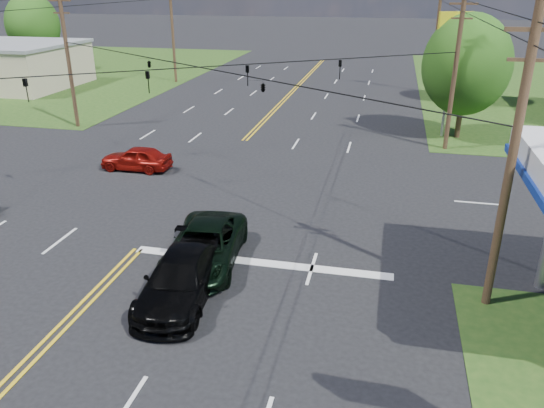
% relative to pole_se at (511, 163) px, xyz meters
% --- Properties ---
extents(ground, '(280.00, 280.00, 0.00)m').
position_rel_pole_se_xyz_m(ground, '(-13.00, 9.00, -4.92)').
color(ground, black).
rests_on(ground, ground).
extents(grass_nw, '(46.00, 48.00, 0.03)m').
position_rel_pole_se_xyz_m(grass_nw, '(-48.00, 41.00, -4.92)').
color(grass_nw, '#214416').
rests_on(grass_nw, ground).
extents(stop_bar, '(10.00, 0.50, 0.02)m').
position_rel_pole_se_xyz_m(stop_bar, '(-8.00, 1.00, -4.92)').
color(stop_bar, silver).
rests_on(stop_bar, ground).
extents(pole_se, '(1.60, 0.28, 9.50)m').
position_rel_pole_se_xyz_m(pole_se, '(0.00, 0.00, 0.00)').
color(pole_se, '#3E2D1A').
rests_on(pole_se, ground).
extents(pole_nw, '(1.60, 0.28, 9.50)m').
position_rel_pole_se_xyz_m(pole_nw, '(-26.00, 18.00, 0.00)').
color(pole_nw, '#3E2D1A').
rests_on(pole_nw, ground).
extents(pole_ne, '(1.60, 0.28, 9.50)m').
position_rel_pole_se_xyz_m(pole_ne, '(0.00, 18.00, 0.00)').
color(pole_ne, '#3E2D1A').
rests_on(pole_ne, ground).
extents(pole_left_far, '(1.60, 0.28, 10.00)m').
position_rel_pole_se_xyz_m(pole_left_far, '(-26.00, 37.00, 0.25)').
color(pole_left_far, '#3E2D1A').
rests_on(pole_left_far, ground).
extents(pole_right_far, '(1.60, 0.28, 10.00)m').
position_rel_pole_se_xyz_m(pole_right_far, '(0.00, 37.00, 0.25)').
color(pole_right_far, '#3E2D1A').
rests_on(pole_right_far, ground).
extents(span_wire_signals, '(26.00, 18.00, 1.13)m').
position_rel_pole_se_xyz_m(span_wire_signals, '(-13.00, 9.00, 1.08)').
color(span_wire_signals, black).
rests_on(span_wire_signals, ground).
extents(power_lines, '(26.04, 100.00, 0.64)m').
position_rel_pole_se_xyz_m(power_lines, '(-13.00, 7.00, 3.68)').
color(power_lines, black).
rests_on(power_lines, ground).
extents(tree_right_a, '(5.70, 5.70, 8.18)m').
position_rel_pole_se_xyz_m(tree_right_a, '(1.00, 21.00, -0.05)').
color(tree_right_a, '#3E2D1A').
rests_on(tree_right_a, ground).
extents(tree_right_b, '(4.94, 4.94, 7.09)m').
position_rel_pole_se_xyz_m(tree_right_b, '(3.50, 33.00, -0.70)').
color(tree_right_b, '#3E2D1A').
rests_on(tree_right_b, ground).
extents(tree_far_l, '(6.08, 6.08, 8.72)m').
position_rel_pole_se_xyz_m(tree_far_l, '(-45.00, 41.00, 0.28)').
color(tree_far_l, '#3E2D1A').
rests_on(tree_far_l, ground).
extents(pickup_dkgreen, '(3.06, 5.69, 1.52)m').
position_rel_pole_se_xyz_m(pickup_dkgreen, '(-10.00, 0.50, -4.16)').
color(pickup_dkgreen, black).
rests_on(pickup_dkgreen, ground).
extents(suv_black, '(2.52, 5.37, 1.51)m').
position_rel_pole_se_xyz_m(suv_black, '(-10.00, -1.90, -4.16)').
color(suv_black, black).
rests_on(suv_black, ground).
extents(sedan_red, '(3.97, 1.60, 1.35)m').
position_rel_pole_se_xyz_m(sedan_red, '(-17.39, 10.00, -4.24)').
color(sedan_red, maroon).
rests_on(sedan_red, ground).
extents(polesign_ne, '(2.22, 0.92, 8.17)m').
position_rel_pole_se_xyz_m(polesign_ne, '(0.00, 21.05, 1.47)').
color(polesign_ne, '#A5A5AA').
rests_on(polesign_ne, ground).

